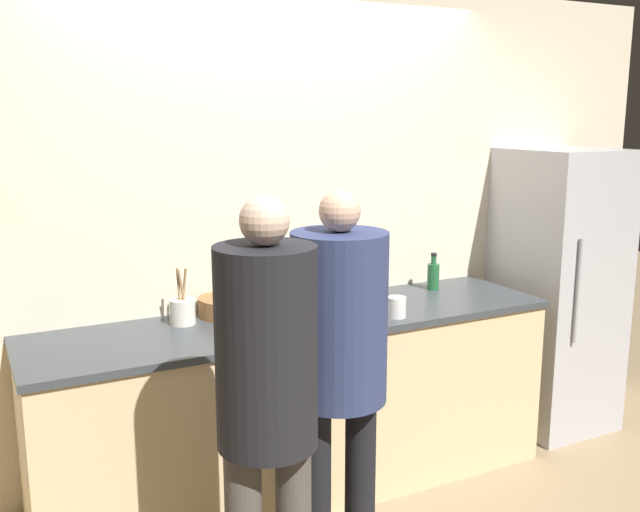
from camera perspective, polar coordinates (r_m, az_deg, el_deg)
The scene contains 10 objects.
wall_back at distance 3.80m, azimuth -3.99°, elevation 1.95°, with size 5.20×0.06×2.60m.
counter at distance 3.73m, azimuth -1.69°, elevation -11.63°, with size 2.67×0.72×0.92m.
refrigerator at distance 4.61m, azimuth 18.38°, elevation -2.56°, with size 0.61×0.66×1.71m.
person_left at distance 2.48m, azimuth -4.26°, elevation -10.77°, with size 0.35×0.35×1.66m.
person_center at distance 2.87m, azimuth 1.52°, elevation -7.47°, with size 0.39×0.39×1.63m.
fruit_bowl at distance 3.62m, azimuth -7.03°, elevation -3.93°, with size 0.34×0.34×0.13m.
utensil_crock at distance 3.49m, azimuth -10.94°, elevation -4.32°, with size 0.12×0.12×0.27m.
bottle_green at distance 4.13m, azimuth 9.05°, elevation -1.53°, with size 0.07×0.07×0.21m.
bottle_dark at distance 3.35m, azimuth -0.22°, elevation -4.64°, with size 0.08×0.08×0.19m.
cup_white at distance 3.56m, azimuth 6.16°, elevation -4.09°, with size 0.09×0.09×0.10m.
Camera 1 is at (-1.47, -2.71, 1.93)m, focal length 40.00 mm.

